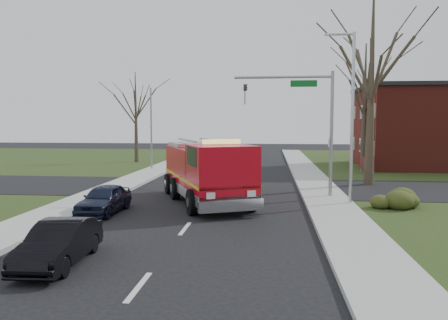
# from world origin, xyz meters

# --- Properties ---
(ground) EXTENTS (120.00, 120.00, 0.00)m
(ground) POSITION_xyz_m (0.00, 0.00, 0.00)
(ground) COLOR black
(ground) RESTS_ON ground
(sidewalk_right) EXTENTS (2.40, 80.00, 0.15)m
(sidewalk_right) POSITION_xyz_m (6.20, 0.00, 0.07)
(sidewalk_right) COLOR #A0A19B
(sidewalk_right) RESTS_ON ground
(sidewalk_left) EXTENTS (2.40, 80.00, 0.15)m
(sidewalk_left) POSITION_xyz_m (-6.20, 0.00, 0.07)
(sidewalk_left) COLOR #A0A19B
(sidewalk_left) RESTS_ON ground
(health_center_sign) EXTENTS (0.12, 2.00, 1.40)m
(health_center_sign) POSITION_xyz_m (10.50, 12.50, 0.88)
(health_center_sign) COLOR #511512
(health_center_sign) RESTS_ON ground
(hedge_corner) EXTENTS (2.80, 2.00, 0.90)m
(hedge_corner) POSITION_xyz_m (9.00, -1.00, 0.58)
(hedge_corner) COLOR #2F3714
(hedge_corner) RESTS_ON lawn_right
(bare_tree_near) EXTENTS (6.00, 6.00, 12.00)m
(bare_tree_near) POSITION_xyz_m (9.50, 6.00, 7.41)
(bare_tree_near) COLOR #362C20
(bare_tree_near) RESTS_ON ground
(bare_tree_far) EXTENTS (5.25, 5.25, 10.50)m
(bare_tree_far) POSITION_xyz_m (11.00, 15.00, 6.49)
(bare_tree_far) COLOR #362C20
(bare_tree_far) RESTS_ON ground
(bare_tree_left) EXTENTS (4.50, 4.50, 9.00)m
(bare_tree_left) POSITION_xyz_m (-10.00, 20.00, 5.56)
(bare_tree_left) COLOR #362C20
(bare_tree_left) RESTS_ON ground
(traffic_signal_mast) EXTENTS (5.29, 0.18, 6.80)m
(traffic_signal_mast) POSITION_xyz_m (5.21, 1.50, 4.71)
(traffic_signal_mast) COLOR gray
(traffic_signal_mast) RESTS_ON ground
(streetlight_pole) EXTENTS (1.48, 0.16, 8.40)m
(streetlight_pole) POSITION_xyz_m (7.14, -0.50, 4.55)
(streetlight_pole) COLOR #B7BABF
(streetlight_pole) RESTS_ON ground
(utility_pole_far) EXTENTS (0.14, 0.14, 7.00)m
(utility_pole_far) POSITION_xyz_m (-6.80, 14.00, 3.50)
(utility_pole_far) COLOR gray
(utility_pole_far) RESTS_ON ground
(fire_engine) EXTENTS (5.80, 8.70, 3.33)m
(fire_engine) POSITION_xyz_m (0.06, -0.47, 1.51)
(fire_engine) COLOR #BA0817
(fire_engine) RESTS_ON ground
(parked_car_maroon) EXTENTS (1.64, 3.83, 1.29)m
(parked_car_maroon) POSITION_xyz_m (-4.20, -3.47, 0.65)
(parked_car_maroon) COLOR #161B30
(parked_car_maroon) RESTS_ON ground
(parked_car_gray) EXTENTS (1.52, 3.85, 1.25)m
(parked_car_gray) POSITION_xyz_m (-2.80, -10.50, 0.62)
(parked_car_gray) COLOR black
(parked_car_gray) RESTS_ON ground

